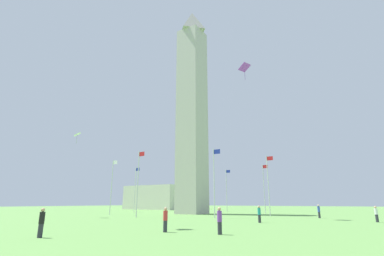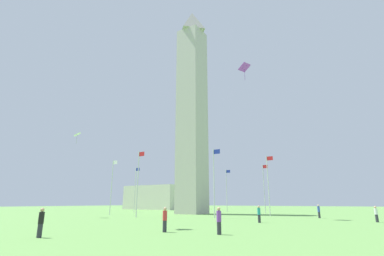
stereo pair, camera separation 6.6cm
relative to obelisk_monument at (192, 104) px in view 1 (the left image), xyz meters
The scene contains 19 objects.
ground_plane 21.36m from the obelisk_monument, ahead, with size 260.00×260.00×0.00m, color #609347.
obelisk_monument is the anchor object (origin of this frame).
flagpole_n 21.86m from the obelisk_monument, ahead, with size 1.12×0.14×9.48m.
flagpole_ne 21.85m from the obelisk_monument, 44.86° to the left, with size 1.12×0.14×9.48m.
flagpole_e 21.83m from the obelisk_monument, 89.80° to the left, with size 1.12×0.14×9.48m.
flagpole_se 21.80m from the obelisk_monument, 134.86° to the left, with size 1.12×0.14×9.48m.
flagpole_s 21.79m from the obelisk_monument, behind, with size 1.12×0.14×9.48m.
flagpole_sw 21.80m from the obelisk_monument, 134.86° to the right, with size 1.12×0.14×9.48m.
flagpole_w 21.83m from the obelisk_monument, 89.80° to the right, with size 1.12×0.14×9.48m.
flagpole_nw 21.85m from the obelisk_monument, 44.86° to the right, with size 1.12×0.14×9.48m.
person_teal_shirt 31.76m from the obelisk_monument, 40.16° to the right, with size 0.32×0.32×1.73m.
person_black_shirt 42.58m from the obelisk_monument, 71.37° to the right, with size 0.32×0.32×1.74m.
person_purple_shirt 40.13m from the obelisk_monument, 54.06° to the right, with size 0.32×0.32×1.76m.
person_white_shirt 36.33m from the obelisk_monument, 15.61° to the right, with size 0.32×0.32×1.69m.
person_red_shirt 38.81m from the obelisk_monument, 60.46° to the right, with size 0.32×0.32×1.72m.
person_blue_shirt 30.31m from the obelisk_monument, ahead, with size 0.32×0.32×1.79m.
kite_purple_diamond 17.27m from the obelisk_monument, 29.85° to the right, with size 1.75×1.86×2.50m.
kite_white_diamond 23.15m from the obelisk_monument, 113.65° to the right, with size 1.38×1.35×1.77m.
distant_building 43.21m from the obelisk_monument, 136.18° to the left, with size 18.19×17.34×7.00m.
Camera 1 is at (29.51, -45.65, 2.06)m, focal length 26.57 mm.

